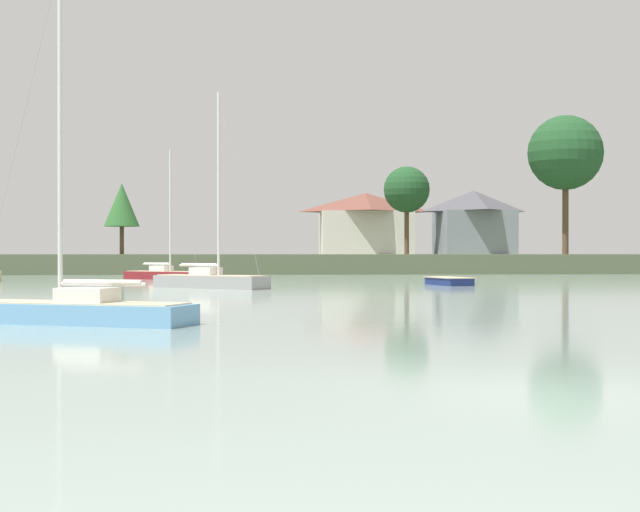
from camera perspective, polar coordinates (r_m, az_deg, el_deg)
ground_plane at (r=13.04m, az=13.69°, el=-8.16°), size 405.57×405.57×0.00m
far_shore_bank at (r=111.56m, az=-1.51°, el=-0.35°), size 182.50×56.20×1.80m
sailboat_skyblue at (r=26.11m, az=-14.45°, el=-3.53°), size 6.62×3.94×10.17m
sailboat_maroon at (r=69.80m, az=-9.38°, el=-1.22°), size 6.34×5.20×9.81m
dinghy_navy at (r=56.51m, az=7.80°, el=-1.59°), size 2.54×4.02×0.66m
sailboat_grey at (r=51.44m, az=-6.64°, el=-1.68°), size 6.52×5.48×11.06m
mooring_buoy_orange at (r=61.51m, az=-7.51°, el=-1.53°), size 0.42×0.42×0.47m
shore_tree_left_mid at (r=100.34m, az=14.61°, el=6.04°), size 7.66×7.66×14.25m
shore_tree_far_right at (r=101.53m, az=5.26°, el=3.99°), size 4.95×4.95×9.41m
shore_tree_center at (r=110.82m, az=-11.89°, el=3.03°), size 4.06×4.06×8.17m
cottage_near_water at (r=112.61m, az=2.76°, el=2.03°), size 11.52×8.85×7.30m
cottage_behind_trees at (r=113.78m, az=9.27°, el=2.09°), size 8.94×10.32×7.58m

